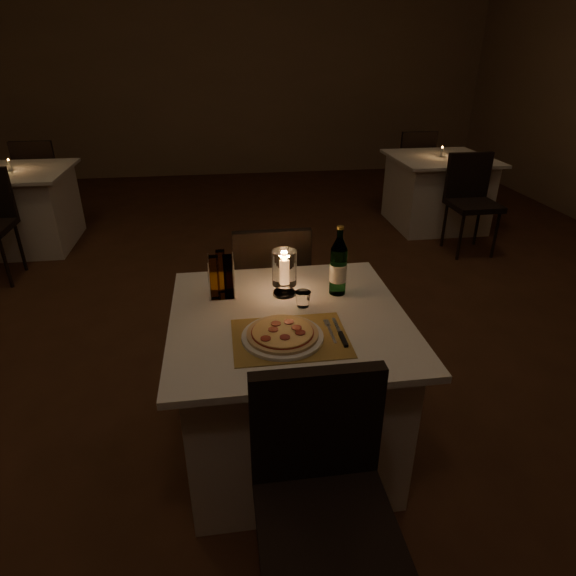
{
  "coord_description": "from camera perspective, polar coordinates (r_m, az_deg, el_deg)",
  "views": [
    {
      "loc": [
        0.0,
        -2.53,
        1.76
      ],
      "look_at": [
        0.25,
        -0.75,
        0.86
      ],
      "focal_mm": 30.0,
      "sensor_mm": 36.0,
      "label": 1
    }
  ],
  "objects": [
    {
      "name": "neighbor_chair_rb",
      "position": [
        6.1,
        14.64,
        14.37
      ],
      "size": [
        0.42,
        0.42,
        0.9
      ],
      "color": "black",
      "rests_on": "ground"
    },
    {
      "name": "fork",
      "position": [
        1.94,
        4.95,
        -4.92
      ],
      "size": [
        0.02,
        0.18,
        0.0
      ],
      "color": "silver",
      "rests_on": "placemat"
    },
    {
      "name": "neighbor_candle_right",
      "position": [
        5.42,
        17.76,
        15.1
      ],
      "size": [
        0.03,
        0.03,
        0.11
      ],
      "color": "white",
      "rests_on": "neighbor_table_right"
    },
    {
      "name": "wall_back",
      "position": [
        7.54,
        -8.93,
        24.37
      ],
      "size": [
        8.0,
        0.02,
        3.0
      ],
      "primitive_type": "cube",
      "color": "#8A6E50",
      "rests_on": "ground"
    },
    {
      "name": "placemat",
      "position": [
        1.89,
        0.26,
        -5.94
      ],
      "size": [
        0.45,
        0.34,
        0.0
      ],
      "primitive_type": "cube",
      "color": "olive",
      "rests_on": "main_table"
    },
    {
      "name": "neighbor_table_left",
      "position": [
        5.33,
        -29.1,
        8.22
      ],
      "size": [
        1.0,
        1.0,
        0.74
      ],
      "color": "white",
      "rests_on": "ground"
    },
    {
      "name": "neighbor_candle_left",
      "position": [
        5.24,
        -30.11,
        12.49
      ],
      "size": [
        0.03,
        0.03,
        0.11
      ],
      "color": "white",
      "rests_on": "neighbor_table_left"
    },
    {
      "name": "plate",
      "position": [
        1.88,
        -0.65,
        -5.78
      ],
      "size": [
        0.32,
        0.32,
        0.01
      ],
      "primitive_type": "cylinder",
      "color": "white",
      "rests_on": "placemat"
    },
    {
      "name": "chair_near",
      "position": [
        1.62,
        3.97,
        -21.94
      ],
      "size": [
        0.42,
        0.42,
        0.9
      ],
      "color": "black",
      "rests_on": "ground"
    },
    {
      "name": "pizza",
      "position": [
        1.87,
        -0.65,
        -5.36
      ],
      "size": [
        0.28,
        0.28,
        0.02
      ],
      "color": "#D8B77F",
      "rests_on": "plate"
    },
    {
      "name": "neighbor_chair_lb",
      "position": [
        5.94,
        -27.32,
        12.0
      ],
      "size": [
        0.42,
        0.42,
        0.9
      ],
      "color": "black",
      "rests_on": "ground"
    },
    {
      "name": "neighbor_table_right",
      "position": [
        5.51,
        17.16,
        10.9
      ],
      "size": [
        1.0,
        1.0,
        0.74
      ],
      "color": "white",
      "rests_on": "ground"
    },
    {
      "name": "water_bottle",
      "position": [
        2.18,
        5.99,
        2.49
      ],
      "size": [
        0.08,
        0.08,
        0.32
      ],
      "color": "#519760",
      "rests_on": "main_table"
    },
    {
      "name": "floor",
      "position": [
        3.09,
        -6.75,
        -8.56
      ],
      "size": [
        8.0,
        10.0,
        0.02
      ],
      "primitive_type": "cube",
      "color": "#4D2A18",
      "rests_on": "ground"
    },
    {
      "name": "neighbor_chair_ra",
      "position": [
        4.85,
        20.84,
        10.47
      ],
      "size": [
        0.42,
        0.42,
        0.9
      ],
      "color": "black",
      "rests_on": "ground"
    },
    {
      "name": "cruet_caddy",
      "position": [
        2.18,
        -7.89,
        1.34
      ],
      "size": [
        0.12,
        0.12,
        0.21
      ],
      "color": "white",
      "rests_on": "main_table"
    },
    {
      "name": "tumbler",
      "position": [
        2.1,
        1.78,
        -1.31
      ],
      "size": [
        0.07,
        0.07,
        0.07
      ],
      "primitive_type": null,
      "color": "white",
      "rests_on": "main_table"
    },
    {
      "name": "hurricane_candle",
      "position": [
        2.16,
        -0.44,
        2.23
      ],
      "size": [
        0.11,
        0.11,
        0.21
      ],
      "color": "white",
      "rests_on": "main_table"
    },
    {
      "name": "chair_far",
      "position": [
        2.76,
        -2.04,
        0.62
      ],
      "size": [
        0.42,
        0.42,
        0.9
      ],
      "color": "black",
      "rests_on": "ground"
    },
    {
      "name": "main_table",
      "position": [
        2.25,
        0.07,
        -11.36
      ],
      "size": [
        1.0,
        1.0,
        0.74
      ],
      "color": "white",
      "rests_on": "ground"
    },
    {
      "name": "knife",
      "position": [
        1.9,
        6.39,
        -5.7
      ],
      "size": [
        0.02,
        0.22,
        0.01
      ],
      "color": "black",
      "rests_on": "placemat"
    }
  ]
}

